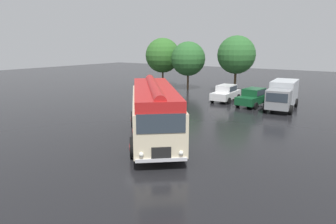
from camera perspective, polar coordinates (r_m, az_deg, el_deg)
ground_plane at (r=18.17m, az=-3.02°, el=-5.51°), size 120.00×120.00×0.00m
vintage_bus at (r=18.13m, az=-2.69°, el=0.66°), size 8.45×9.22×3.49m
car_near_left at (r=31.28m, az=10.97°, el=3.58°), size 2.06×4.25×1.66m
car_mid_left at (r=29.37m, az=15.91°, el=2.74°), size 2.24×4.33×1.66m
box_van at (r=28.83m, az=21.02°, el=3.24°), size 2.72×5.91×2.50m
tree_far_left at (r=41.82m, az=-0.86°, el=10.59°), size 4.73×4.73×6.62m
tree_left_of_centre at (r=38.93m, az=3.98°, el=10.06°), size 4.36×4.36×6.11m
tree_centre at (r=36.68m, az=12.73°, el=10.67°), size 4.47×4.47×6.76m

